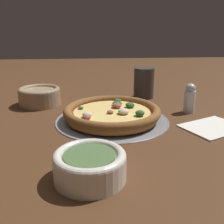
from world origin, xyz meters
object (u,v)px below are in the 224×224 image
Objects in this scene: pizza_tray at (112,119)px; drinking_cup at (144,83)px; bowl_far at (90,164)px; pepper_shaker at (190,98)px; napkin at (213,127)px; fork at (215,126)px; pizza at (112,112)px; bowl_near at (40,96)px.

drinking_cup reaches higher than pizza_tray.
pepper_shaker is (0.32, 0.35, 0.02)m from bowl_far.
napkin is 1.29× the size of fork.
bowl_far is 0.40m from napkin.
pizza_tray is at bearing -168.74° from pizza.
drinking_cup is at bearing 9.42° from bowl_near.
napkin is (0.27, -0.08, -0.02)m from pizza.
pizza_tray is 2.90× the size of drinking_cup.
pepper_shaker is at bearing 48.16° from bowl_far.
drinking_cup is 0.22m from pepper_shaker.
pizza_tray is 0.02m from pizza.
napkin is 0.14m from pepper_shaker.
pizza is 0.28m from napkin.
pizza is at bearing 77.44° from bowl_far.
drinking_cup reaches higher than fork.
pizza is 1.90× the size of fork.
napkin is (0.27, -0.08, 0.00)m from pizza_tray.
napkin is 0.02m from fork.
pizza_tray is 1.18× the size of pizza.
napkin is (0.50, -0.26, -0.03)m from bowl_near.
fork is at bearing 40.20° from napkin.
pepper_shaker reaches higher than fork.
bowl_near is at bearing 142.52° from pizza_tray.
pepper_shaker is (-0.03, 0.13, 0.04)m from fork.
pepper_shaker is at bearing 12.19° from pizza.
bowl_near is 0.38m from drinking_cup.
fork is (0.28, -0.07, -0.00)m from pizza_tray.
bowl_near is 0.57m from fork.
pepper_shaker is at bearing 96.82° from napkin.
fork is (0.35, 0.23, -0.03)m from bowl_far.
pizza_tray is 1.75× the size of napkin.
drinking_cup is 0.77× the size of fork.
drinking_cup is 0.60× the size of napkin.
fork is (0.01, 0.01, -0.00)m from napkin.
pizza_tray is 2.52× the size of bowl_far.
napkin is at bearing -17.28° from pizza_tray.
pepper_shaker is (0.25, 0.05, 0.04)m from pizza_tray.
bowl_far reaches higher than pizza_tray.
fork is at bearing -77.24° from pepper_shaker.
bowl_far is 1.15× the size of drinking_cup.
drinking_cup reaches higher than pizza.
bowl_near reaches higher than fork.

